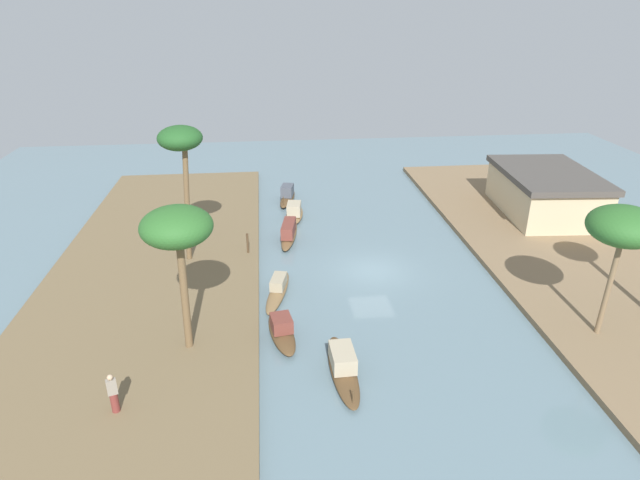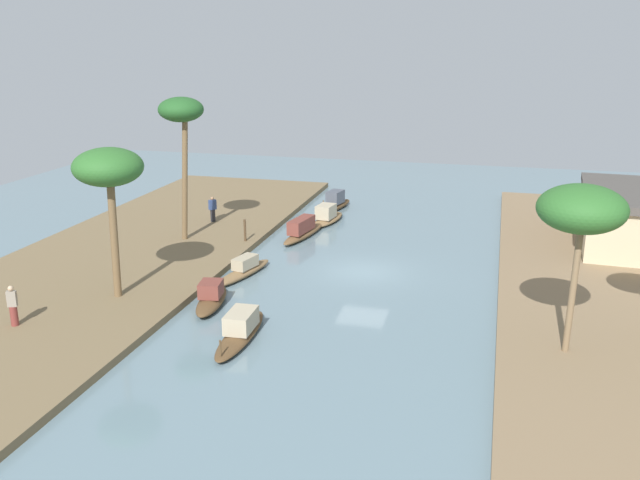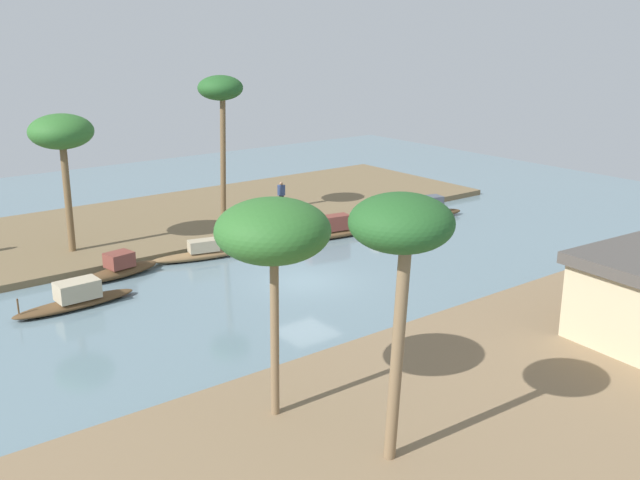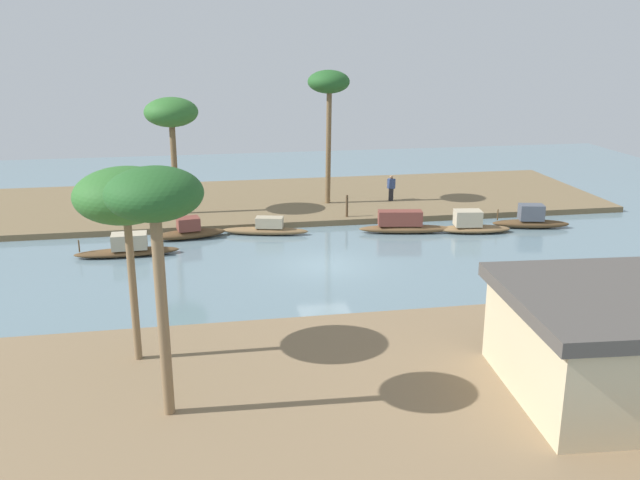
{
  "view_description": "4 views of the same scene",
  "coord_description": "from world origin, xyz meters",
  "px_view_note": "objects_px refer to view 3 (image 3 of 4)",
  "views": [
    {
      "loc": [
        28.23,
        -6.14,
        14.98
      ],
      "look_at": [
        -3.83,
        -2.78,
        0.44
      ],
      "focal_mm": 30.32,
      "sensor_mm": 36.0,
      "label": 1
    },
    {
      "loc": [
        33.41,
        6.39,
        11.73
      ],
      "look_at": [
        -1.73,
        -2.75,
        1.01
      ],
      "focal_mm": 39.0,
      "sensor_mm": 36.0,
      "label": 2
    },
    {
      "loc": [
        18.41,
        24.97,
        11.11
      ],
      "look_at": [
        -2.65,
        -2.39,
        0.91
      ],
      "focal_mm": 40.85,
      "sensor_mm": 36.0,
      "label": 3
    },
    {
      "loc": [
        5.79,
        30.87,
        10.61
      ],
      "look_at": [
        -0.17,
        -2.49,
        0.51
      ],
      "focal_mm": 39.18,
      "sensor_mm": 36.0,
      "label": 4
    }
  ],
  "objects_px": {
    "sampan_midstream": "(332,230)",
    "palm_tree_right_tall": "(401,231)",
    "person_on_near_bank": "(281,195)",
    "sampan_downstream_large": "(431,210)",
    "palm_tree_right_short": "(273,232)",
    "palm_tree_left_far": "(61,134)",
    "sampan_upstream_small": "(76,298)",
    "palm_tree_left_near": "(221,93)",
    "mooring_post": "(263,218)",
    "sampan_foreground": "(389,222)",
    "sampan_near_left_bank": "(200,253)",
    "sampan_with_tall_canopy": "(120,268)"
  },
  "relations": [
    {
      "from": "palm_tree_right_tall",
      "to": "palm_tree_right_short",
      "type": "relative_size",
      "value": 1.11
    },
    {
      "from": "sampan_with_tall_canopy",
      "to": "palm_tree_right_short",
      "type": "distance_m",
      "value": 16.07
    },
    {
      "from": "sampan_upstream_small",
      "to": "palm_tree_right_short",
      "type": "relative_size",
      "value": 0.8
    },
    {
      "from": "mooring_post",
      "to": "palm_tree_left_near",
      "type": "height_order",
      "value": "palm_tree_left_near"
    },
    {
      "from": "sampan_foreground",
      "to": "palm_tree_left_far",
      "type": "distance_m",
      "value": 17.99
    },
    {
      "from": "sampan_near_left_bank",
      "to": "palm_tree_left_far",
      "type": "height_order",
      "value": "palm_tree_left_far"
    },
    {
      "from": "sampan_foreground",
      "to": "palm_tree_right_tall",
      "type": "xyz_separation_m",
      "value": [
        15.87,
        17.29,
        6.04
      ]
    },
    {
      "from": "sampan_near_left_bank",
      "to": "palm_tree_right_tall",
      "type": "bearing_deg",
      "value": 89.4
    },
    {
      "from": "sampan_downstream_large",
      "to": "palm_tree_left_near",
      "type": "height_order",
      "value": "palm_tree_left_near"
    },
    {
      "from": "sampan_upstream_small",
      "to": "mooring_post",
      "type": "relative_size",
      "value": 3.97
    },
    {
      "from": "sampan_downstream_large",
      "to": "palm_tree_right_tall",
      "type": "bearing_deg",
      "value": 54.34
    },
    {
      "from": "palm_tree_left_near",
      "to": "sampan_foreground",
      "type": "bearing_deg",
      "value": 135.54
    },
    {
      "from": "sampan_near_left_bank",
      "to": "mooring_post",
      "type": "distance_m",
      "value": 5.21
    },
    {
      "from": "sampan_near_left_bank",
      "to": "sampan_foreground",
      "type": "height_order",
      "value": "sampan_foreground"
    },
    {
      "from": "sampan_downstream_large",
      "to": "palm_tree_left_near",
      "type": "xyz_separation_m",
      "value": [
        10.45,
        -6.33,
        7.05
      ]
    },
    {
      "from": "sampan_downstream_large",
      "to": "palm_tree_right_short",
      "type": "bearing_deg",
      "value": 46.15
    },
    {
      "from": "sampan_foreground",
      "to": "sampan_upstream_small",
      "type": "relative_size",
      "value": 0.81
    },
    {
      "from": "palm_tree_right_tall",
      "to": "palm_tree_right_short",
      "type": "bearing_deg",
      "value": -73.85
    },
    {
      "from": "sampan_downstream_large",
      "to": "palm_tree_left_far",
      "type": "relative_size",
      "value": 0.65
    },
    {
      "from": "person_on_near_bank",
      "to": "palm_tree_right_tall",
      "type": "relative_size",
      "value": 0.23
    },
    {
      "from": "sampan_upstream_small",
      "to": "palm_tree_left_near",
      "type": "height_order",
      "value": "palm_tree_left_near"
    },
    {
      "from": "sampan_foreground",
      "to": "sampan_near_left_bank",
      "type": "bearing_deg",
      "value": -0.17
    },
    {
      "from": "sampan_upstream_small",
      "to": "palm_tree_right_short",
      "type": "distance_m",
      "value": 13.7
    },
    {
      "from": "sampan_near_left_bank",
      "to": "sampan_foreground",
      "type": "bearing_deg",
      "value": -174.79
    },
    {
      "from": "sampan_midstream",
      "to": "sampan_near_left_bank",
      "type": "bearing_deg",
      "value": 1.71
    },
    {
      "from": "mooring_post",
      "to": "palm_tree_right_short",
      "type": "xyz_separation_m",
      "value": [
        10.63,
        16.8,
        4.81
      ]
    },
    {
      "from": "sampan_foreground",
      "to": "palm_tree_right_tall",
      "type": "height_order",
      "value": "palm_tree_right_tall"
    },
    {
      "from": "mooring_post",
      "to": "palm_tree_right_tall",
      "type": "distance_m",
      "value": 23.34
    },
    {
      "from": "sampan_midstream",
      "to": "palm_tree_right_tall",
      "type": "distance_m",
      "value": 22.43
    },
    {
      "from": "sampan_foreground",
      "to": "sampan_midstream",
      "type": "distance_m",
      "value": 3.77
    },
    {
      "from": "sampan_with_tall_canopy",
      "to": "palm_tree_right_tall",
      "type": "xyz_separation_m",
      "value": [
        0.52,
        18.84,
        6.08
      ]
    },
    {
      "from": "sampan_foreground",
      "to": "mooring_post",
      "type": "distance_m",
      "value": 7.16
    },
    {
      "from": "sampan_with_tall_canopy",
      "to": "palm_tree_left_far",
      "type": "distance_m",
      "value": 7.17
    },
    {
      "from": "sampan_downstream_large",
      "to": "palm_tree_left_far",
      "type": "xyz_separation_m",
      "value": [
        19.71,
        -5.44,
        5.68
      ]
    },
    {
      "from": "sampan_midstream",
      "to": "person_on_near_bank",
      "type": "xyz_separation_m",
      "value": [
        -1.02,
        -6.24,
        0.64
      ]
    },
    {
      "from": "sampan_with_tall_canopy",
      "to": "person_on_near_bank",
      "type": "distance_m",
      "value": 13.72
    },
    {
      "from": "sampan_midstream",
      "to": "sampan_foreground",
      "type": "bearing_deg",
      "value": -179.66
    },
    {
      "from": "sampan_downstream_large",
      "to": "person_on_near_bank",
      "type": "bearing_deg",
      "value": -33.37
    },
    {
      "from": "person_on_near_bank",
      "to": "palm_tree_left_far",
      "type": "xyz_separation_m",
      "value": [
        13.36,
        1.06,
        5.03
      ]
    },
    {
      "from": "palm_tree_right_short",
      "to": "sampan_upstream_small",
      "type": "bearing_deg",
      "value": -83.78
    },
    {
      "from": "sampan_downstream_large",
      "to": "palm_tree_right_short",
      "type": "height_order",
      "value": "palm_tree_right_short"
    },
    {
      "from": "sampan_near_left_bank",
      "to": "palm_tree_left_far",
      "type": "bearing_deg",
      "value": -27.6
    },
    {
      "from": "sampan_foreground",
      "to": "sampan_midstream",
      "type": "xyz_separation_m",
      "value": [
        3.72,
        -0.59,
        0.04
      ]
    },
    {
      "from": "sampan_upstream_small",
      "to": "sampan_downstream_large",
      "type": "bearing_deg",
      "value": -178.61
    },
    {
      "from": "sampan_near_left_bank",
      "to": "palm_tree_right_tall",
      "type": "height_order",
      "value": "palm_tree_right_tall"
    },
    {
      "from": "sampan_midstream",
      "to": "sampan_downstream_large",
      "type": "bearing_deg",
      "value": -172.69
    },
    {
      "from": "palm_tree_left_far",
      "to": "palm_tree_right_tall",
      "type": "height_order",
      "value": "palm_tree_right_tall"
    },
    {
      "from": "palm_tree_left_far",
      "to": "palm_tree_right_tall",
      "type": "relative_size",
      "value": 0.96
    },
    {
      "from": "sampan_with_tall_canopy",
      "to": "palm_tree_right_tall",
      "type": "relative_size",
      "value": 0.56
    },
    {
      "from": "sampan_downstream_large",
      "to": "sampan_midstream",
      "type": "distance_m",
      "value": 7.38
    }
  ]
}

